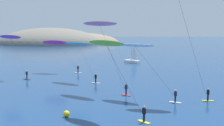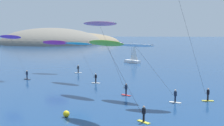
% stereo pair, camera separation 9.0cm
% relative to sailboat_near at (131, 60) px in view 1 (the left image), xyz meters
% --- Properties ---
extents(headland_island, '(72.13, 59.94, 19.31)m').
position_rel_sailboat_near_xyz_m(headland_island, '(-45.72, 95.12, -0.64)').
color(headland_island, '#84755B').
rests_on(headland_island, ground).
extents(sailboat_near, '(5.15, 4.59, 5.70)m').
position_rel_sailboat_near_xyz_m(sailboat_near, '(0.00, 0.00, 0.00)').
color(sailboat_near, white).
rests_on(sailboat_near, ground).
extents(kitesurfer_white, '(8.66, 4.63, 7.46)m').
position_rel_sailboat_near_xyz_m(kitesurfer_white, '(1.13, -39.30, 6.00)').
color(kitesurfer_white, silver).
rests_on(kitesurfer_white, ground).
extents(kitesurfer_purple, '(6.73, 3.15, 8.25)m').
position_rel_sailboat_near_xyz_m(kitesurfer_purple, '(-22.15, -25.99, 6.54)').
color(kitesurfer_purple, '#2D2D33').
rests_on(kitesurfer_purple, ground).
extents(kitesurfer_green, '(7.70, 1.97, 14.40)m').
position_rel_sailboat_near_xyz_m(kitesurfer_green, '(6.30, -39.85, 12.25)').
color(kitesurfer_green, yellow).
rests_on(kitesurfer_green, ground).
extents(kitesurfer_magenta, '(8.79, 2.21, 6.93)m').
position_rel_sailboat_near_xyz_m(kitesurfer_magenta, '(-15.77, -18.21, 5.35)').
color(kitesurfer_magenta, silver).
rests_on(kitesurfer_magenta, ground).
extents(kitesurfer_pink, '(7.62, 4.85, 10.48)m').
position_rel_sailboat_near_xyz_m(kitesurfer_pink, '(-4.14, -35.99, 8.75)').
color(kitesurfer_pink, red).
rests_on(kitesurfer_pink, ground).
extents(kitesurfer_cyan, '(7.09, 3.91, 7.04)m').
position_rel_sailboat_near_xyz_m(kitesurfer_cyan, '(-9.00, -28.09, 5.65)').
color(kitesurfer_cyan, silver).
rests_on(kitesurfer_cyan, ground).
extents(kitesurfer_lime, '(7.04, 4.98, 8.25)m').
position_rel_sailboat_near_xyz_m(kitesurfer_lime, '(-2.07, -47.03, 6.52)').
color(kitesurfer_lime, yellow).
rests_on(kitesurfer_lime, ground).
extents(marker_buoy, '(0.70, 0.70, 0.70)m').
position_rel_sailboat_near_xyz_m(marker_buoy, '(-6.54, -48.22, -0.29)').
color(marker_buoy, yellow).
rests_on(marker_buoy, ground).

